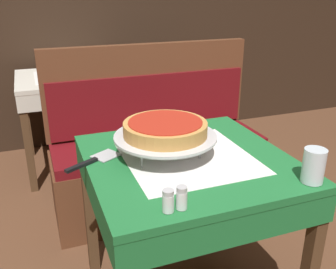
% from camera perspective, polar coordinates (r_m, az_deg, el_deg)
% --- Properties ---
extents(dining_table_front, '(0.79, 0.79, 0.73)m').
position_cam_1_polar(dining_table_front, '(1.53, 3.03, -6.71)').
color(dining_table_front, '#1E6B33').
rests_on(dining_table_front, ground_plane).
extents(dining_table_rear, '(0.72, 0.72, 0.74)m').
position_cam_1_polar(dining_table_rear, '(2.97, -15.14, 6.77)').
color(dining_table_rear, beige).
rests_on(dining_table_rear, ground_plane).
extents(booth_bench, '(1.32, 0.44, 1.04)m').
position_cam_1_polar(booth_bench, '(2.40, -1.56, -4.07)').
color(booth_bench, brown).
rests_on(booth_bench, ground_plane).
extents(back_wall_panel, '(6.00, 0.04, 2.40)m').
position_cam_1_polar(back_wall_panel, '(3.41, -11.92, 18.45)').
color(back_wall_panel, black).
rests_on(back_wall_panel, ground_plane).
extents(pizza_pan_stand, '(0.41, 0.41, 0.09)m').
position_cam_1_polar(pizza_pan_stand, '(1.47, -0.41, -0.43)').
color(pizza_pan_stand, '#ADADB2').
rests_on(pizza_pan_stand, dining_table_front).
extents(deep_dish_pizza, '(0.33, 0.33, 0.06)m').
position_cam_1_polar(deep_dish_pizza, '(1.46, -0.41, 0.96)').
color(deep_dish_pizza, '#C68E47').
rests_on(deep_dish_pizza, pizza_pan_stand).
extents(pizza_server, '(0.24, 0.16, 0.01)m').
position_cam_1_polar(pizza_server, '(1.48, -11.21, -3.86)').
color(pizza_server, '#BCBCC1').
rests_on(pizza_server, dining_table_front).
extents(water_glass_near, '(0.08, 0.08, 0.12)m').
position_cam_1_polar(water_glass_near, '(1.38, 21.32, -4.45)').
color(water_glass_near, silver).
rests_on(water_glass_near, dining_table_front).
extents(salt_shaker, '(0.04, 0.04, 0.07)m').
position_cam_1_polar(salt_shaker, '(1.14, 0.02, -10.09)').
color(salt_shaker, silver).
rests_on(salt_shaker, dining_table_front).
extents(pepper_shaker, '(0.04, 0.04, 0.08)m').
position_cam_1_polar(pepper_shaker, '(1.15, 2.10, -9.62)').
color(pepper_shaker, silver).
rests_on(pepper_shaker, dining_table_front).
extents(condiment_caddy, '(0.11, 0.11, 0.15)m').
position_cam_1_polar(condiment_caddy, '(2.83, -16.10, 8.94)').
color(condiment_caddy, black).
rests_on(condiment_caddy, dining_table_rear).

